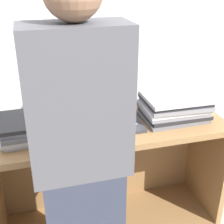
% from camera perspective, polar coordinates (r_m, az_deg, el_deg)
% --- Properties ---
extents(wall_back, '(8.00, 0.05, 2.40)m').
position_cam_1_polar(wall_back, '(1.93, -3.42, 14.87)').
color(wall_back, silver).
rests_on(wall_back, ground_plane).
extents(cart, '(1.37, 0.48, 0.72)m').
position_cam_1_polar(cart, '(2.01, -1.08, -10.83)').
color(cart, olive).
rests_on(cart, ground_plane).
extents(laptop_open, '(0.36, 0.34, 0.28)m').
position_cam_1_polar(laptop_open, '(1.79, -1.10, -0.18)').
color(laptop_open, '#333338').
rests_on(laptop_open, cart).
extents(laptop_stack_left, '(0.39, 0.29, 0.10)m').
position_cam_1_polar(laptop_stack_left, '(1.70, -13.57, -2.60)').
color(laptop_stack_left, '#B7B7BC').
rests_on(laptop_stack_left, cart).
extents(laptop_stack_right, '(0.39, 0.29, 0.15)m').
position_cam_1_polar(laptop_stack_right, '(1.87, 11.29, 0.98)').
color(laptop_stack_right, slate).
rests_on(laptop_stack_right, cart).
extents(person, '(0.40, 0.52, 1.57)m').
position_cam_1_polar(person, '(1.34, -5.68, -9.38)').
color(person, '#2D3342').
rests_on(person, ground_plane).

